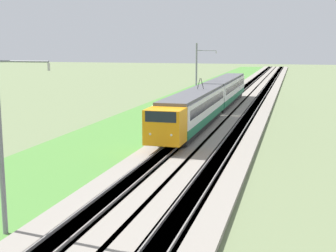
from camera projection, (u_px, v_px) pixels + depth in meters
name	position (u px, v px, depth m)	size (l,w,h in m)	color
ballast_main	(220.00, 109.00, 59.07)	(240.00, 4.40, 0.30)	gray
ballast_adjacent	(253.00, 110.00, 58.01)	(240.00, 4.40, 0.30)	gray
track_main	(220.00, 109.00, 59.07)	(240.00, 1.57, 0.45)	#4C4238
track_adjacent	(253.00, 110.00, 58.01)	(240.00, 1.57, 0.45)	#4C4238
grass_verge	(175.00, 108.00, 60.60)	(240.00, 10.11, 0.12)	#4C8438
passenger_train	(212.00, 97.00, 53.09)	(41.91, 2.86, 4.89)	orange
catenary_mast_near	(1.00, 138.00, 19.32)	(0.22, 2.56, 8.35)	slate
catenary_mast_mid	(197.00, 76.00, 57.28)	(0.22, 2.56, 8.36)	slate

